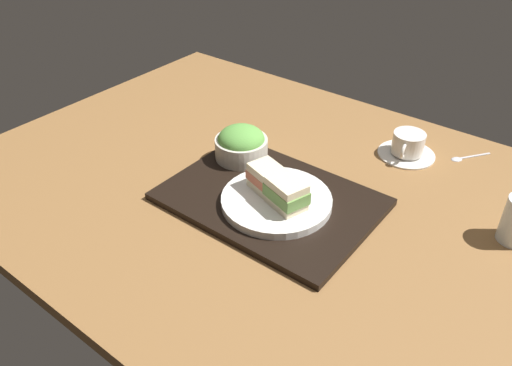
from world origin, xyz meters
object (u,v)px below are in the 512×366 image
(sandwich_near, at_px, (268,179))
(sandwich_far, at_px, (286,194))
(sandwich_plate, at_px, (276,201))
(teaspoon, at_px, (463,157))
(coffee_cup, at_px, (408,146))
(salad_bowl, at_px, (241,144))

(sandwich_near, bearing_deg, sandwich_far, -19.00)
(sandwich_plate, relative_size, sandwich_far, 2.37)
(sandwich_near, relative_size, teaspoon, 1.02)
(sandwich_plate, xyz_separation_m, sandwich_near, (-0.03, 0.01, 0.04))
(sandwich_plate, distance_m, teaspoon, 0.49)
(coffee_cup, distance_m, teaspoon, 0.13)
(sandwich_plate, height_order, coffee_cup, coffee_cup)
(sandwich_near, relative_size, sandwich_far, 0.99)
(salad_bowl, relative_size, coffee_cup, 0.90)
(sandwich_far, bearing_deg, salad_bowl, 151.97)
(sandwich_plate, height_order, salad_bowl, salad_bowl)
(sandwich_far, height_order, salad_bowl, salad_bowl)
(sandwich_near, height_order, teaspoon, sandwich_near)
(sandwich_far, relative_size, teaspoon, 1.02)
(sandwich_far, height_order, teaspoon, sandwich_far)
(sandwich_plate, distance_m, sandwich_near, 0.05)
(coffee_cup, bearing_deg, sandwich_near, -113.38)
(coffee_cup, bearing_deg, sandwich_far, -103.80)
(sandwich_near, distance_m, sandwich_far, 0.06)
(sandwich_plate, distance_m, salad_bowl, 0.20)
(teaspoon, bearing_deg, sandwich_far, -114.90)
(sandwich_far, xyz_separation_m, salad_bowl, (-0.20, 0.11, -0.01))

